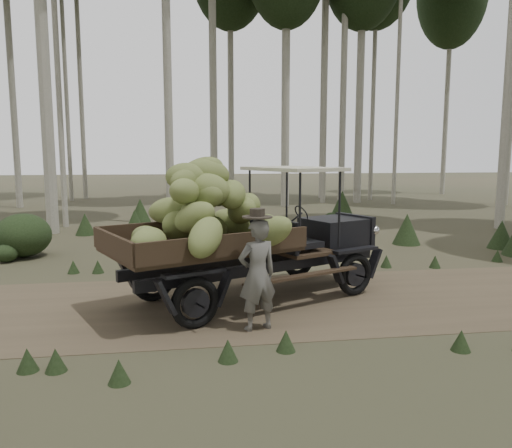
% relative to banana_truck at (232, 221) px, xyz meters
% --- Properties ---
extents(ground, '(120.00, 120.00, 0.00)m').
position_rel_banana_truck_xyz_m(ground, '(2.15, -0.00, -1.52)').
color(ground, '#473D2B').
rests_on(ground, ground).
extents(dirt_track, '(70.00, 4.00, 0.01)m').
position_rel_banana_truck_xyz_m(dirt_track, '(2.15, -0.00, -1.52)').
color(dirt_track, brown).
rests_on(dirt_track, ground).
extents(banana_truck, '(5.49, 3.84, 2.73)m').
position_rel_banana_truck_xyz_m(banana_truck, '(0.00, 0.00, 0.00)').
color(banana_truck, black).
rests_on(banana_truck, ground).
extents(farmer, '(0.73, 0.59, 1.88)m').
position_rel_banana_truck_xyz_m(farmer, '(0.25, -1.36, -0.63)').
color(farmer, '#5A5853').
rests_on(farmer, ground).
extents(undergrowth, '(22.87, 23.21, 1.31)m').
position_rel_banana_truck_xyz_m(undergrowth, '(1.41, -0.96, -1.01)').
color(undergrowth, '#233319').
rests_on(undergrowth, ground).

